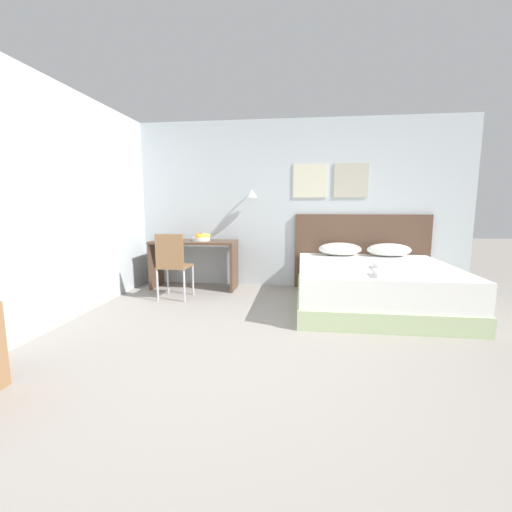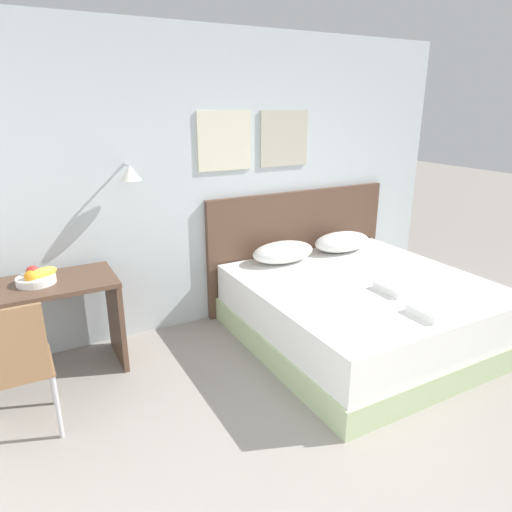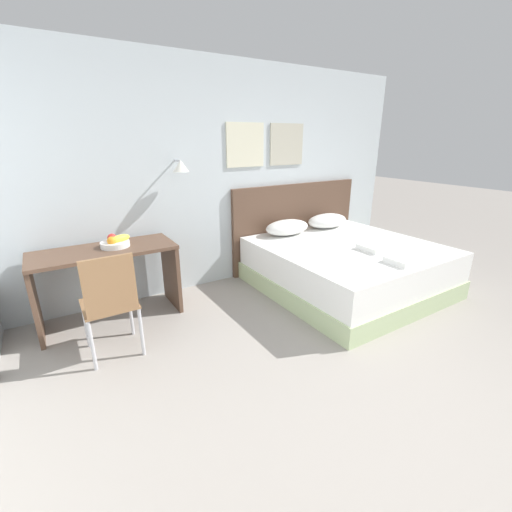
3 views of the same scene
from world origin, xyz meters
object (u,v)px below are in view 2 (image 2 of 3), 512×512
object	(u,v)px
headboard	(299,247)
folded_towel_near_foot	(400,286)
desk_chair	(14,363)
pillow_right	(342,242)
fruit_bowl	(36,277)
bed	(362,310)
pillow_left	(283,252)
folded_towel_mid_bed	(435,310)
desk	(25,315)

from	to	relation	value
headboard	folded_towel_near_foot	world-z (taller)	headboard
desk_chair	headboard	bearing A→B (deg)	20.41
pillow_right	fruit_bowl	size ratio (longest dim) A/B	2.11
headboard	desk_chair	world-z (taller)	headboard
bed	fruit_bowl	distance (m)	2.66
pillow_left	folded_towel_mid_bed	world-z (taller)	pillow_left
desk	desk_chair	bearing A→B (deg)	-97.62
pillow_right	fruit_bowl	distance (m)	2.87
pillow_right	desk_chair	xyz separation A→B (m)	(-3.07, -0.75, -0.11)
pillow_right	headboard	bearing A→B (deg)	143.78
pillow_right	folded_towel_mid_bed	xyz separation A→B (m)	(-0.36, -1.51, -0.07)
pillow_left	folded_towel_mid_bed	xyz separation A→B (m)	(0.36, -1.51, -0.07)
desk	bed	bearing A→B (deg)	-15.32
folded_towel_near_foot	folded_towel_mid_bed	distance (m)	0.47
bed	folded_towel_near_foot	distance (m)	0.45
headboard	pillow_left	bearing A→B (deg)	-143.78
desk	desk_chair	world-z (taller)	desk_chair
bed	folded_towel_mid_bed	bearing A→B (deg)	-89.97
headboard	desk_chair	distance (m)	2.90
headboard	folded_towel_near_foot	distance (m)	1.33
bed	desk	world-z (taller)	desk
pillow_left	pillow_right	world-z (taller)	same
folded_towel_mid_bed	desk	distance (m)	3.01
fruit_bowl	folded_towel_near_foot	bearing A→B (deg)	-21.42
headboard	bed	bearing A→B (deg)	-90.00
headboard	folded_towel_mid_bed	distance (m)	1.77
pillow_left	folded_towel_mid_bed	bearing A→B (deg)	-76.65
folded_towel_near_foot	pillow_left	bearing A→B (deg)	114.21
bed	desk	bearing A→B (deg)	164.68
bed	pillow_left	size ratio (longest dim) A/B	3.13
folded_towel_mid_bed	pillow_right	bearing A→B (deg)	76.68
headboard	desk_chair	size ratio (longest dim) A/B	2.21
folded_towel_near_foot	fruit_bowl	bearing A→B (deg)	158.58
folded_towel_near_foot	desk_chair	xyz separation A→B (m)	(-2.84, 0.31, -0.05)
folded_towel_mid_bed	fruit_bowl	bearing A→B (deg)	149.44
folded_towel_mid_bed	fruit_bowl	world-z (taller)	fruit_bowl
pillow_left	folded_towel_mid_bed	distance (m)	1.55
pillow_left	desk_chair	size ratio (longest dim) A/B	0.68
fruit_bowl	folded_towel_mid_bed	bearing A→B (deg)	-30.56
bed	folded_towel_near_foot	xyz separation A→B (m)	(0.12, -0.30, 0.31)
desk	desk_chair	size ratio (longest dim) A/B	1.42
pillow_left	desk	world-z (taller)	desk
headboard	folded_towel_near_foot	bearing A→B (deg)	-84.88
pillow_left	folded_towel_near_foot	bearing A→B (deg)	-65.79
pillow_left	desk_chair	bearing A→B (deg)	-162.39
bed	pillow_right	world-z (taller)	pillow_right
folded_towel_mid_bed	desk	world-z (taller)	desk
pillow_right	folded_towel_mid_bed	size ratio (longest dim) A/B	2.05
desk	fruit_bowl	world-z (taller)	fruit_bowl
folded_towel_near_foot	fruit_bowl	xyz separation A→B (m)	(-2.62, 1.03, 0.22)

